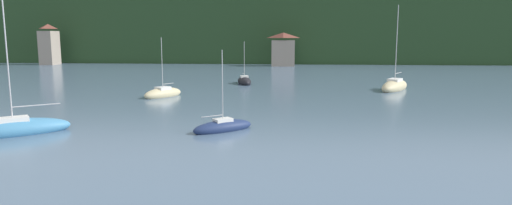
% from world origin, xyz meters
% --- Properties ---
extents(wooded_hillside, '(352.00, 51.45, 39.89)m').
position_xyz_m(wooded_hillside, '(2.24, 159.67, 7.51)').
color(wooded_hillside, '#264223').
rests_on(wooded_hillside, ground_plane).
extents(shore_building_west, '(3.54, 4.36, 9.78)m').
position_xyz_m(shore_building_west, '(-56.77, 124.25, 4.76)').
color(shore_building_west, gray).
rests_on(shore_building_west, ground_plane).
extents(shore_building_westcentral, '(5.54, 3.72, 7.69)m').
position_xyz_m(shore_building_westcentral, '(0.00, 123.94, 3.73)').
color(shore_building_westcentral, gray).
rests_on(shore_building_westcentral, ground_plane).
extents(sailboat_far_2, '(5.74, 7.88, 11.17)m').
position_xyz_m(sailboat_far_2, '(15.31, 79.26, 0.46)').
color(sailboat_far_2, '#CCBC8E').
rests_on(sailboat_far_2, ground_plane).
extents(sailboat_mid_3, '(7.14, 6.25, 10.94)m').
position_xyz_m(sailboat_mid_3, '(-17.05, 50.70, 0.39)').
color(sailboat_mid_3, teal).
rests_on(sailboat_mid_3, ground_plane).
extents(sailboat_mid_5, '(4.58, 4.15, 6.13)m').
position_xyz_m(sailboat_mid_5, '(-2.71, 53.16, 0.28)').
color(sailboat_mid_5, navy).
rests_on(sailboat_mid_5, ground_plane).
extents(sailboat_far_9, '(4.16, 5.32, 7.07)m').
position_xyz_m(sailboat_far_9, '(-12.37, 70.41, 0.36)').
color(sailboat_far_9, '#CCBC8E').
rests_on(sailboat_far_9, ground_plane).
extents(sailboat_far_10, '(3.12, 5.74, 6.46)m').
position_xyz_m(sailboat_far_10, '(-4.70, 84.86, 0.35)').
color(sailboat_far_10, black).
rests_on(sailboat_far_10, ground_plane).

